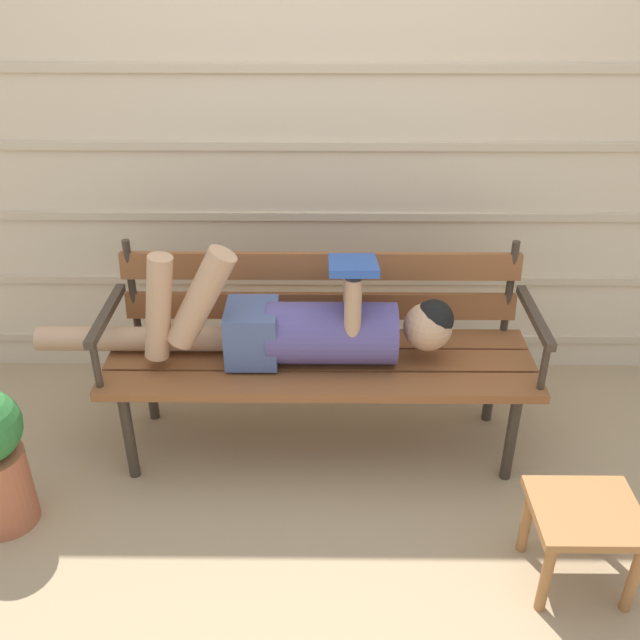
{
  "coord_description": "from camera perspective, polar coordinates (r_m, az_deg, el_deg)",
  "views": [
    {
      "loc": [
        0.02,
        -2.2,
        1.97
      ],
      "look_at": [
        0.0,
        0.17,
        0.62
      ],
      "focal_mm": 39.78,
      "sensor_mm": 36.0,
      "label": 1
    }
  ],
  "objects": [
    {
      "name": "house_siding",
      "position": [
        3.1,
        0.11,
        16.82
      ],
      "size": [
        4.68,
        0.08,
        2.55
      ],
      "color": "beige",
      "rests_on": "ground"
    },
    {
      "name": "ground_plane",
      "position": [
        2.95,
        -0.03,
        -12.08
      ],
      "size": [
        12.0,
        12.0,
        0.0
      ],
      "primitive_type": "plane",
      "color": "tan"
    },
    {
      "name": "park_bench",
      "position": [
        2.86,
        0.01,
        -1.75
      ],
      "size": [
        1.7,
        0.51,
        0.84
      ],
      "color": "brown",
      "rests_on": "ground"
    },
    {
      "name": "reclining_person",
      "position": [
        2.74,
        -1.93,
        -0.52
      ],
      "size": [
        1.65,
        0.25,
        0.51
      ],
      "color": "#514784"
    },
    {
      "name": "footstool",
      "position": [
        2.54,
        20.44,
        -15.1
      ],
      "size": [
        0.35,
        0.31,
        0.32
      ],
      "color": "#9E6638",
      "rests_on": "ground"
    }
  ]
}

